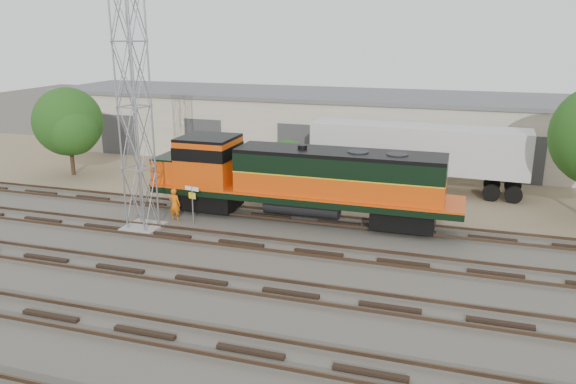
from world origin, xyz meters
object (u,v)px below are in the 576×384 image
(signal_tower, at_px, (135,111))
(semi_trailer, at_px, (422,150))
(locomotive, at_px, (297,179))
(worker, at_px, (175,204))

(signal_tower, relative_size, semi_trailer, 0.92)
(locomotive, bearing_deg, worker, -162.27)
(worker, bearing_deg, signal_tower, 67.37)
(signal_tower, bearing_deg, semi_trailer, 42.53)
(locomotive, distance_m, semi_trailer, 10.44)
(locomotive, relative_size, signal_tower, 1.35)
(locomotive, height_order, semi_trailer, locomotive)
(signal_tower, relative_size, worker, 7.04)
(locomotive, relative_size, semi_trailer, 1.24)
(signal_tower, xyz_separation_m, semi_trailer, (13.54, 12.42, -3.63))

